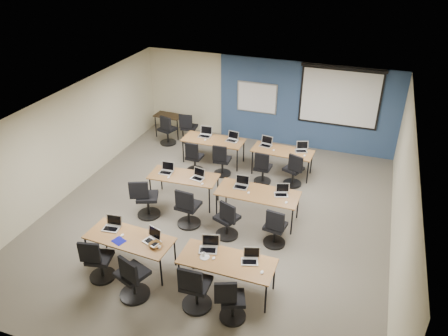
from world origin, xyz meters
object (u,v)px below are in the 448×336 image
at_px(spare_chair_b, 167,132).
at_px(task_chair_3, 231,303).
at_px(laptop_0, 112,225).
at_px(task_chair_7, 275,230).
at_px(laptop_11, 302,149).
at_px(task_chair_5, 188,210).
at_px(laptop_7, 282,192).
at_px(task_chair_10, 262,170).
at_px(training_table_front_left, 130,239).
at_px(task_chair_1, 132,280).
at_px(utility_table, 169,118).
at_px(laptop_1, 153,238).
at_px(training_table_mid_right, 258,194).
at_px(laptop_2, 209,246).
at_px(training_table_mid_left, 184,178).
at_px(projector_screen, 340,94).
at_px(training_table_front_right, 227,262).
at_px(laptop_10, 266,143).
at_px(task_chair_0, 98,263).
at_px(task_chair_9, 222,163).
at_px(spare_chair_a, 189,130).
at_px(task_chair_8, 194,160).
at_px(laptop_4, 167,170).
at_px(laptop_9, 232,138).
at_px(task_chair_11, 294,172).
at_px(whiteboard, 257,98).
at_px(laptop_6, 241,184).
at_px(laptop_5, 198,176).
at_px(laptop_8, 205,134).
at_px(task_chair_2, 195,290).

bearing_deg(spare_chair_b, task_chair_3, -38.77).
relative_size(laptop_0, task_chair_7, 0.34).
bearing_deg(laptop_11, task_chair_5, -140.61).
bearing_deg(laptop_7, task_chair_10, 100.48).
height_order(training_table_front_left, task_chair_1, task_chair_1).
bearing_deg(utility_table, spare_chair_b, -67.00).
height_order(laptop_1, task_chair_1, task_chair_1).
xyz_separation_m(training_table_mid_right, laptop_7, (0.54, 0.12, 0.10)).
relative_size(laptop_2, laptop_11, 1.06).
relative_size(training_table_front_left, training_table_mid_right, 0.93).
distance_m(training_table_mid_left, task_chair_5, 1.10).
bearing_deg(spare_chair_b, projector_screen, 30.22).
xyz_separation_m(training_table_front_right, laptop_10, (-0.55, 4.94, 0.11)).
xyz_separation_m(task_chair_0, task_chair_9, (0.87, 4.69, -0.01)).
height_order(task_chair_0, spare_chair_a, spare_chair_a).
distance_m(task_chair_0, task_chair_8, 4.61).
bearing_deg(laptop_4, task_chair_3, -53.13).
bearing_deg(training_table_mid_right, projector_screen, 73.38).
relative_size(laptop_0, laptop_2, 0.96).
distance_m(laptop_9, task_chair_11, 2.11).
bearing_deg(whiteboard, laptop_6, -78.96).
xyz_separation_m(projector_screen, laptop_7, (-0.72, -4.07, -1.10)).
distance_m(training_table_front_right, laptop_4, 3.63).
bearing_deg(training_table_mid_left, laptop_2, -59.31).
relative_size(laptop_5, laptop_8, 0.85).
bearing_deg(training_table_mid_right, laptop_10, 100.53).
relative_size(training_table_mid_left, laptop_1, 5.24).
bearing_deg(laptop_8, task_chair_11, -17.59).
xyz_separation_m(laptop_2, laptop_10, (-0.12, 4.74, -0.00)).
bearing_deg(training_table_mid_right, task_chair_11, 74.44).
xyz_separation_m(laptop_5, laptop_7, (2.10, -0.03, 0.00)).
bearing_deg(laptop_8, training_table_mid_right, -50.63).
relative_size(training_table_mid_right, task_chair_11, 1.96).
distance_m(laptop_5, utility_table, 4.17).
distance_m(training_table_front_right, task_chair_9, 4.43).
relative_size(task_chair_0, task_chair_3, 1.03).
xyz_separation_m(task_chair_0, laptop_8, (0.07, 5.51, 0.38)).
relative_size(laptop_8, laptop_11, 1.11).
bearing_deg(task_chair_2, laptop_2, 90.60).
bearing_deg(task_chair_3, spare_chair_b, 102.96).
xyz_separation_m(whiteboard, projector_screen, (2.50, -0.02, 0.44)).
bearing_deg(task_chair_0, task_chair_11, 46.82).
bearing_deg(task_chair_8, training_table_front_left, -83.56).
relative_size(training_table_front_left, laptop_8, 4.92).
xyz_separation_m(task_chair_0, utility_table, (-1.64, 6.54, 0.24)).
bearing_deg(task_chair_1, training_table_mid_left, 118.19).
height_order(laptop_7, task_chair_8, laptop_7).
xyz_separation_m(whiteboard, task_chair_5, (-0.20, -5.02, -1.02)).
relative_size(task_chair_3, task_chair_8, 1.01).
bearing_deg(laptop_10, spare_chair_b, -179.93).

